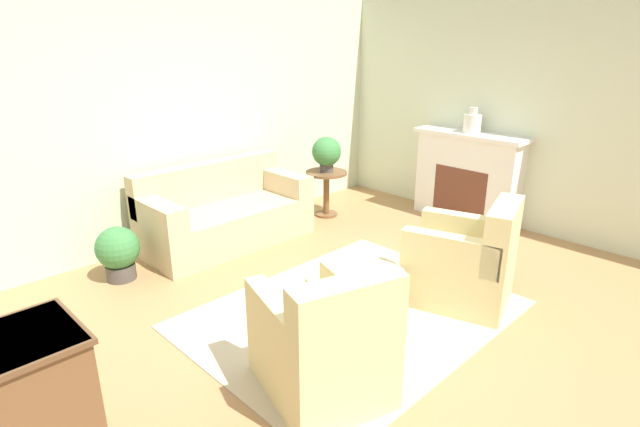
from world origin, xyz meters
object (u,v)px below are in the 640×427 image
(couch, at_px, (225,215))
(armchair_right, at_px, (465,264))
(ottoman_table, at_px, (355,289))
(potted_plant_on_side_table, at_px, (327,152))
(potted_plant_floor, at_px, (118,251))
(vase_mantel_near, at_px, (472,123))
(side_table, at_px, (326,186))
(armchair_left, at_px, (325,346))

(couch, relative_size, armchair_right, 1.84)
(ottoman_table, height_order, potted_plant_on_side_table, potted_plant_on_side_table)
(ottoman_table, distance_m, potted_plant_floor, 2.37)
(couch, relative_size, potted_plant_floor, 3.53)
(armchair_right, bearing_deg, ottoman_table, 150.03)
(vase_mantel_near, distance_m, potted_plant_on_side_table, 1.85)
(side_table, distance_m, potted_plant_on_side_table, 0.44)
(potted_plant_on_side_table, relative_size, potted_plant_floor, 0.84)
(couch, bearing_deg, potted_plant_on_side_table, -6.81)
(armchair_left, bearing_deg, ottoman_table, 30.15)
(side_table, bearing_deg, armchair_left, -135.48)
(ottoman_table, distance_m, side_table, 2.58)
(armchair_left, bearing_deg, couch, 68.50)
(vase_mantel_near, bearing_deg, side_table, 130.76)
(couch, distance_m, potted_plant_on_side_table, 1.58)
(ottoman_table, xyz_separation_m, vase_mantel_near, (2.83, 0.61, 1.00))
(armchair_right, relative_size, vase_mantel_near, 3.36)
(potted_plant_floor, bearing_deg, potted_plant_on_side_table, -2.20)
(armchair_left, relative_size, ottoman_table, 1.22)
(armchair_left, distance_m, armchair_right, 1.77)
(vase_mantel_near, bearing_deg, couch, 149.87)
(couch, relative_size, ottoman_table, 2.25)
(armchair_right, bearing_deg, side_table, 72.88)
(potted_plant_on_side_table, bearing_deg, potted_plant_floor, 177.80)
(ottoman_table, distance_m, vase_mantel_near, 3.07)
(armchair_left, height_order, vase_mantel_near, vase_mantel_near)
(vase_mantel_near, height_order, potted_plant_on_side_table, vase_mantel_near)
(side_table, bearing_deg, couch, 173.19)
(couch, bearing_deg, ottoman_table, -94.55)
(couch, xyz_separation_m, vase_mantel_near, (2.66, -1.54, 0.93))
(armchair_left, xyz_separation_m, potted_plant_on_side_table, (2.53, 2.49, 0.49))
(couch, bearing_deg, armchair_right, -75.01)
(armchair_right, distance_m, potted_plant_floor, 3.28)
(vase_mantel_near, relative_size, potted_plant_on_side_table, 0.68)
(armchair_right, bearing_deg, potted_plant_floor, 127.68)
(vase_mantel_near, bearing_deg, potted_plant_floor, 159.56)
(side_table, xyz_separation_m, potted_plant_on_side_table, (-0.00, 0.00, 0.44))
(ottoman_table, bearing_deg, armchair_right, -29.97)
(vase_mantel_near, xyz_separation_m, potted_plant_on_side_table, (-1.18, 1.37, -0.41))
(armchair_right, relative_size, potted_plant_on_side_table, 2.27)
(couch, xyz_separation_m, armchair_right, (0.71, -2.67, 0.03))
(armchair_right, bearing_deg, armchair_left, 180.00)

